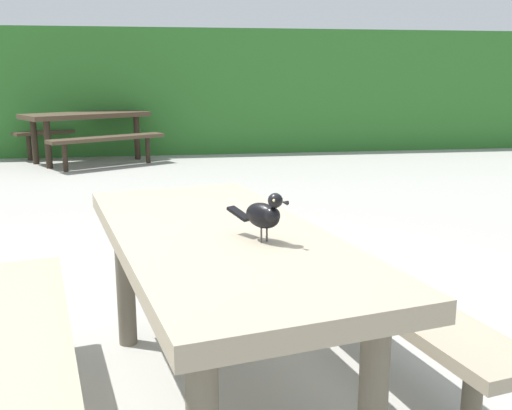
# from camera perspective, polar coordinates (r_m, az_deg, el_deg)

# --- Properties ---
(ground_plane) EXTENTS (60.00, 60.00, 0.00)m
(ground_plane) POSITION_cam_1_polar(r_m,az_deg,el_deg) (2.58, -10.54, -18.39)
(ground_plane) COLOR #A3A099
(hedge_wall) EXTENTS (28.00, 1.22, 2.03)m
(hedge_wall) POSITION_cam_1_polar(r_m,az_deg,el_deg) (10.33, -9.67, 10.81)
(hedge_wall) COLOR #2D6B28
(hedge_wall) RESTS_ON ground
(picnic_table_foreground) EXTENTS (2.00, 2.02, 0.74)m
(picnic_table_foreground) POSITION_cam_1_polar(r_m,az_deg,el_deg) (2.30, -3.62, -6.88)
(picnic_table_foreground) COLOR gray
(picnic_table_foreground) RESTS_ON ground
(bird_grackle) EXTENTS (0.19, 0.25, 0.18)m
(bird_grackle) POSITION_cam_1_polar(r_m,az_deg,el_deg) (2.05, 0.86, -0.88)
(bird_grackle) COLOR black
(bird_grackle) RESTS_ON picnic_table_foreground
(picnic_table_mid_left) EXTENTS (2.33, 2.32, 0.74)m
(picnic_table_mid_left) POSITION_cam_1_polar(r_m,az_deg,el_deg) (9.31, -16.17, 7.47)
(picnic_table_mid_left) COLOR #473828
(picnic_table_mid_left) RESTS_ON ground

